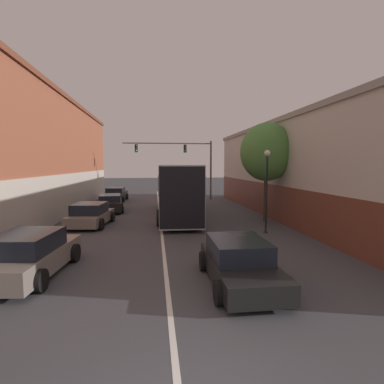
# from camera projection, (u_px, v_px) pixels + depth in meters

# --- Properties ---
(lane_center_line) EXTENTS (0.14, 43.15, 0.01)m
(lane_center_line) POSITION_uv_depth(u_px,v_px,m) (161.00, 221.00, 19.39)
(lane_center_line) COLOR silver
(lane_center_line) RESTS_ON ground_plane
(building_left_brick) EXTENTS (7.16, 29.76, 8.59)m
(building_left_brick) POSITION_uv_depth(u_px,v_px,m) (19.00, 154.00, 21.19)
(building_left_brick) COLOR #995138
(building_left_brick) RESTS_ON ground_plane
(building_right_storefront) EXTENTS (6.63, 28.01, 6.63)m
(building_right_storefront) POSITION_uv_depth(u_px,v_px,m) (315.00, 168.00, 20.67)
(building_right_storefront) COLOR beige
(building_right_storefront) RESTS_ON ground_plane
(bus) EXTENTS (3.07, 12.16, 3.63)m
(bus) POSITION_uv_depth(u_px,v_px,m) (177.00, 187.00, 21.46)
(bus) COLOR #B7B7BC
(bus) RESTS_ON ground_plane
(hatchback_foreground) EXTENTS (2.10, 4.18, 1.34)m
(hatchback_foreground) POSITION_uv_depth(u_px,v_px,m) (240.00, 263.00, 9.21)
(hatchback_foreground) COLOR black
(hatchback_foreground) RESTS_ON ground_plane
(parked_car_left_near) EXTENTS (2.46, 4.13, 1.38)m
(parked_car_left_near) POSITION_uv_depth(u_px,v_px,m) (91.00, 215.00, 17.87)
(parked_car_left_near) COLOR slate
(parked_car_left_near) RESTS_ON ground_plane
(parked_car_left_mid) EXTENTS (2.45, 4.51, 1.47)m
(parked_car_left_mid) POSITION_uv_depth(u_px,v_px,m) (29.00, 255.00, 9.79)
(parked_car_left_mid) COLOR slate
(parked_car_left_mid) RESTS_ON ground_plane
(parked_car_left_far) EXTENTS (2.16, 4.44, 1.37)m
(parked_car_left_far) POSITION_uv_depth(u_px,v_px,m) (116.00, 194.00, 30.15)
(parked_car_left_far) COLOR black
(parked_car_left_far) RESTS_ON ground_plane
(parked_car_left_distant) EXTENTS (2.39, 4.74, 1.32)m
(parked_car_left_distant) POSITION_uv_depth(u_px,v_px,m) (110.00, 203.00, 23.59)
(parked_car_left_distant) COLOR black
(parked_car_left_distant) RESTS_ON ground_plane
(traffic_signal_gantry) EXTENTS (9.08, 0.36, 6.11)m
(traffic_signal_gantry) POSITION_uv_depth(u_px,v_px,m) (184.00, 156.00, 30.73)
(traffic_signal_gantry) COLOR #514C47
(traffic_signal_gantry) RESTS_ON ground_plane
(street_lamp) EXTENTS (0.32, 0.32, 4.41)m
(street_lamp) POSITION_uv_depth(u_px,v_px,m) (267.00, 185.00, 15.83)
(street_lamp) COLOR black
(street_lamp) RESTS_ON ground_plane
(street_tree_near) EXTENTS (3.29, 2.96, 6.25)m
(street_tree_near) POSITION_uv_depth(u_px,v_px,m) (267.00, 152.00, 18.66)
(street_tree_near) COLOR #3D2D1E
(street_tree_near) RESTS_ON ground_plane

